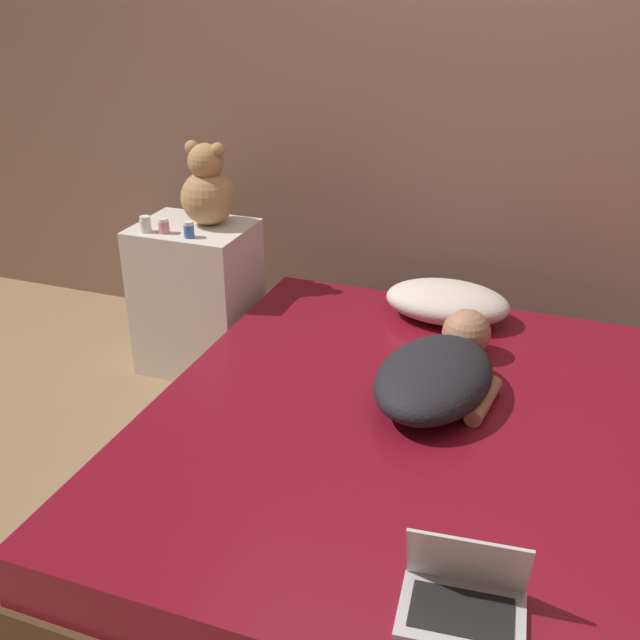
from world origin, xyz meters
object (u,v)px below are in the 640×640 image
object	(u,v)px
laptop	(464,594)
bottle_blue	(189,230)
bottle_white	(145,224)
teddy_bear	(207,189)
pillow	(447,302)
bottle_pink	(164,226)
person_lying	(440,371)

from	to	relation	value
laptop	bottle_blue	xyz separation A→B (m)	(-1.44, 1.33, 0.29)
bottle_white	teddy_bear	bearing A→B (deg)	42.64
pillow	teddy_bear	world-z (taller)	teddy_bear
bottle_white	bottle_blue	bearing A→B (deg)	0.70
bottle_pink	laptop	bearing A→B (deg)	-40.53
pillow	teddy_bear	xyz separation A→B (m)	(-1.09, -0.02, 0.38)
bottle_pink	bottle_white	world-z (taller)	bottle_white
teddy_bear	bottle_pink	size ratio (longest dim) A/B	5.58
person_lying	teddy_bear	bearing A→B (deg)	160.53
laptop	teddy_bear	distance (m)	2.14
teddy_bear	laptop	bearing A→B (deg)	-46.49
person_lying	teddy_bear	distance (m)	1.37
laptop	bottle_blue	distance (m)	1.98
pillow	bottle_blue	bearing A→B (deg)	-169.04
bottle_pink	bottle_white	distance (m)	0.08
pillow	bottle_blue	size ratio (longest dim) A/B	7.38
pillow	teddy_bear	bearing A→B (deg)	-178.94
teddy_bear	bottle_pink	xyz separation A→B (m)	(-0.13, -0.18, -0.13)
pillow	bottle_white	size ratio (longest dim) A/B	7.37
pillow	laptop	world-z (taller)	laptop
bottle_pink	bottle_white	xyz separation A→B (m)	(-0.08, -0.01, 0.00)
person_lying	teddy_bear	xyz separation A→B (m)	(-1.19, 0.59, 0.37)
pillow	bottle_white	distance (m)	1.34
bottle_blue	teddy_bear	bearing A→B (deg)	90.84
person_lying	bottle_blue	world-z (taller)	bottle_blue
bottle_pink	bottle_blue	xyz separation A→B (m)	(0.13, -0.01, 0.00)
person_lying	bottle_pink	bearing A→B (deg)	169.56
bottle_white	person_lying	bearing A→B (deg)	-15.74
person_lying	pillow	bearing A→B (deg)	105.95
teddy_bear	bottle_white	size ratio (longest dim) A/B	5.22
laptop	teddy_bear	world-z (taller)	teddy_bear
person_lying	bottle_white	size ratio (longest dim) A/B	10.89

